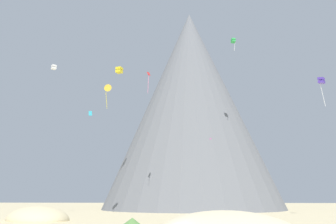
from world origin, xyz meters
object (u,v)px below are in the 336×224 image
kite_yellow_high (119,70)px  kite_gold_mid (108,88)px  rock_massif (186,112)px  kite_cyan_mid (90,113)px  kite_white_high (54,67)px  bush_near_right (132,222)px  kite_indigo_mid (321,81)px  kite_magenta_mid (211,144)px  kite_green_high (233,41)px  kite_red_high (148,78)px

kite_yellow_high → kite_gold_mid: kite_yellow_high is taller
rock_massif → kite_cyan_mid: size_ratio=52.62×
kite_cyan_mid → kite_white_high: kite_white_high is taller
bush_near_right → kite_indigo_mid: size_ratio=0.51×
kite_magenta_mid → kite_green_high: size_ratio=1.32×
kite_gold_mid → kite_red_high: kite_red_high is taller
kite_yellow_high → kite_red_high: (8.65, -9.74, -5.90)m
kite_indigo_mid → kite_red_high: bearing=-58.5°
kite_indigo_mid → kite_cyan_mid: size_ratio=4.49×
kite_yellow_high → kite_indigo_mid: bearing=178.0°
bush_near_right → kite_red_high: kite_red_high is taller
kite_white_high → kite_red_high: (20.11, 0.79, -2.71)m
kite_red_high → rock_massif: bearing=57.2°
bush_near_right → kite_cyan_mid: size_ratio=2.27×
kite_white_high → kite_green_high: (39.18, 11.49, 10.30)m
rock_massif → kite_gold_mid: size_ratio=12.46×
rock_massif → kite_white_high: 44.57m
kite_magenta_mid → kite_green_high: 25.76m
kite_magenta_mid → kite_yellow_high: bearing=-132.7°
kite_cyan_mid → kite_yellow_high: kite_yellow_high is taller
kite_indigo_mid → kite_magenta_mid: kite_indigo_mid is taller
kite_green_high → kite_gold_mid: (-27.44, -10.87, -15.19)m
kite_cyan_mid → kite_red_high: kite_red_high is taller
kite_indigo_mid → kite_green_high: (-13.44, 15.03, 16.37)m
rock_massif → kite_indigo_mid: rock_massif is taller
kite_green_high → kite_red_high: size_ratio=0.70×
kite_cyan_mid → kite_gold_mid: kite_gold_mid is taller
rock_massif → kite_magenta_mid: bearing=-69.8°
kite_yellow_high → kite_red_high: 14.30m
kite_cyan_mid → kite_white_high: size_ratio=0.99×
kite_white_high → kite_cyan_mid: bearing=-145.5°
kite_magenta_mid → kite_white_high: bearing=-123.3°
bush_near_right → kite_cyan_mid: (-19.18, 39.93, 23.43)m
kite_indigo_mid → kite_green_high: 25.97m
bush_near_right → kite_indigo_mid: bearing=33.5°
kite_yellow_high → bush_near_right: bearing=124.3°
kite_cyan_mid → kite_gold_mid: (8.71, -15.63, 1.05)m
rock_massif → kite_gold_mid: (-15.01, -35.02, -3.85)m
rock_massif → kite_magenta_mid: rock_massif is taller
kite_green_high → kite_gold_mid: bearing=3.9°
kite_magenta_mid → kite_green_high: kite_green_high is taller
kite_magenta_mid → kite_red_high: size_ratio=0.93×
rock_massif → kite_green_high: (12.43, -24.15, 11.33)m
kite_cyan_mid → kite_gold_mid: bearing=-42.4°
bush_near_right → rock_massif: size_ratio=0.04×
kite_indigo_mid → kite_magenta_mid: bearing=-99.0°
kite_gold_mid → kite_cyan_mid: bearing=-60.4°
kite_indigo_mid → kite_white_high: kite_white_high is taller
kite_cyan_mid → kite_gold_mid: 17.93m
bush_near_right → rock_massif: rock_massif is taller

